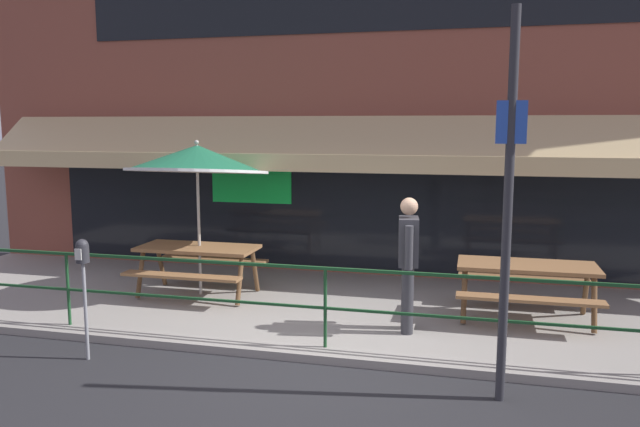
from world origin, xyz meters
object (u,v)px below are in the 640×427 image
at_px(picnic_table_centre, 527,276).
at_px(pedestrian_walking, 408,257).
at_px(picnic_table_left, 198,257).
at_px(street_sign_pole, 508,205).
at_px(parking_meter_near, 83,263).
at_px(patio_umbrella_left, 197,160).

distance_m(picnic_table_centre, pedestrian_walking, 1.75).
height_order(picnic_table_left, picnic_table_centre, same).
bearing_deg(street_sign_pole, picnic_table_centre, 80.53).
bearing_deg(street_sign_pole, parking_meter_near, -179.44).
bearing_deg(pedestrian_walking, parking_meter_near, -155.39).
bearing_deg(picnic_table_centre, street_sign_pole, -99.47).
bearing_deg(pedestrian_walking, street_sign_pole, -55.16).
bearing_deg(street_sign_pole, pedestrian_walking, 124.84).
bearing_deg(pedestrian_walking, patio_umbrella_left, 163.53).
distance_m(picnic_table_left, patio_umbrella_left, 1.48).
relative_size(picnic_table_left, picnic_table_centre, 1.00).
height_order(pedestrian_walking, parking_meter_near, pedestrian_walking).
distance_m(picnic_table_left, picnic_table_centre, 4.78).
bearing_deg(picnic_table_left, picnic_table_centre, -0.66).
distance_m(picnic_table_left, street_sign_pole, 5.18).
bearing_deg(picnic_table_left, street_sign_pole, -29.47).
relative_size(pedestrian_walking, parking_meter_near, 1.20).
bearing_deg(picnic_table_left, pedestrian_walking, -15.42).
relative_size(picnic_table_left, pedestrian_walking, 1.05).
bearing_deg(picnic_table_left, patio_umbrella_left, 90.00).
bearing_deg(picnic_table_centre, picnic_table_left, 179.34).
xyz_separation_m(picnic_table_centre, parking_meter_near, (-5.01, -2.46, 0.44)).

